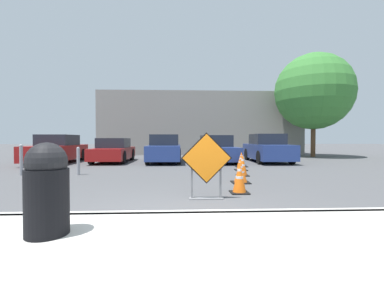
# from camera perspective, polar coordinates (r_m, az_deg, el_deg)

# --- Properties ---
(ground_plane) EXTENTS (96.00, 96.00, 0.00)m
(ground_plane) POSITION_cam_1_polar(r_m,az_deg,el_deg) (14.13, -3.00, -4.09)
(ground_plane) COLOR #4C4C4F
(sidewalk_strip) EXTENTS (27.71, 3.12, 0.14)m
(sidewalk_strip) POSITION_cam_1_polar(r_m,az_deg,el_deg) (2.80, -5.10, -24.98)
(sidewalk_strip) COLOR beige
(sidewalk_strip) RESTS_ON ground_plane
(curb_lip) EXTENTS (27.71, 0.20, 0.14)m
(curb_lip) POSITION_cam_1_polar(r_m,az_deg,el_deg) (4.26, -4.13, -15.67)
(curb_lip) COLOR beige
(curb_lip) RESTS_ON ground_plane
(road_closed_sign) EXTENTS (1.10, 0.20, 1.44)m
(road_closed_sign) POSITION_cam_1_polar(r_m,az_deg,el_deg) (5.52, 3.24, -4.36)
(road_closed_sign) COLOR black
(road_closed_sign) RESTS_ON ground_plane
(traffic_cone_nearest) EXTENTS (0.43, 0.43, 0.76)m
(traffic_cone_nearest) POSITION_cam_1_polar(r_m,az_deg,el_deg) (6.29, 10.49, -7.38)
(traffic_cone_nearest) COLOR black
(traffic_cone_nearest) RESTS_ON ground_plane
(traffic_cone_second) EXTENTS (0.52, 0.52, 0.64)m
(traffic_cone_second) POSITION_cam_1_polar(r_m,az_deg,el_deg) (7.73, 10.75, -6.21)
(traffic_cone_second) COLOR black
(traffic_cone_second) RESTS_ON ground_plane
(traffic_cone_third) EXTENTS (0.41, 0.41, 0.76)m
(traffic_cone_third) POSITION_cam_1_polar(r_m,az_deg,el_deg) (9.17, 11.20, -4.67)
(traffic_cone_third) COLOR black
(traffic_cone_third) RESTS_ON ground_plane
(traffic_cone_fourth) EXTENTS (0.48, 0.48, 0.67)m
(traffic_cone_fourth) POSITION_cam_1_polar(r_m,az_deg,el_deg) (10.74, 10.83, -4.06)
(traffic_cone_fourth) COLOR black
(traffic_cone_fourth) RESTS_ON ground_plane
(traffic_cone_fifth) EXTENTS (0.52, 0.52, 0.70)m
(traffic_cone_fifth) POSITION_cam_1_polar(r_m,az_deg,el_deg) (12.09, 10.90, -3.39)
(traffic_cone_fifth) COLOR black
(traffic_cone_fifth) RESTS_ON ground_plane
(parked_car_nearest) EXTENTS (1.98, 4.75, 1.51)m
(parked_car_nearest) POSITION_cam_1_polar(r_m,az_deg,el_deg) (15.54, -27.69, -1.14)
(parked_car_nearest) COLOR maroon
(parked_car_nearest) RESTS_ON ground_plane
(parked_car_second) EXTENTS (1.83, 4.08, 1.33)m
(parked_car_second) POSITION_cam_1_polar(r_m,az_deg,el_deg) (14.96, -17.03, -1.45)
(parked_car_second) COLOR maroon
(parked_car_second) RESTS_ON ground_plane
(parked_car_third) EXTENTS (1.78, 4.15, 1.53)m
(parked_car_third) POSITION_cam_1_polar(r_m,az_deg,el_deg) (14.24, -6.08, -1.20)
(parked_car_third) COLOR navy
(parked_car_third) RESTS_ON ground_plane
(parked_car_fourth) EXTENTS (1.99, 4.46, 1.49)m
(parked_car_fourth) POSITION_cam_1_polar(r_m,az_deg,el_deg) (14.42, 5.37, -1.29)
(parked_car_fourth) COLOR navy
(parked_car_fourth) RESTS_ON ground_plane
(parked_car_fifth) EXTENTS (1.90, 4.26, 1.56)m
(parked_car_fifth) POSITION_cam_1_polar(r_m,az_deg,el_deg) (14.94, 16.40, -1.06)
(parked_car_fifth) COLOR navy
(parked_car_fifth) RESTS_ON ground_plane
(trash_bin) EXTENTS (0.50, 0.50, 1.12)m
(trash_bin) POSITION_cam_1_polar(r_m,az_deg,el_deg) (3.60, -29.54, -8.50)
(trash_bin) COLOR black
(trash_bin) RESTS_ON sidewalk_strip
(bollard_nearest) EXTENTS (0.12, 0.12, 1.01)m
(bollard_nearest) POSITION_cam_1_polar(r_m,az_deg,el_deg) (10.07, -23.95, -3.31)
(bollard_nearest) COLOR gray
(bollard_nearest) RESTS_ON ground_plane
(bollard_second) EXTENTS (0.12, 0.12, 1.11)m
(bollard_second) POSITION_cam_1_polar(r_m,az_deg,el_deg) (10.95, -33.71, -2.79)
(bollard_second) COLOR gray
(bollard_second) RESTS_ON ground_plane
(building_facade_backdrop) EXTENTS (16.57, 5.00, 5.10)m
(building_facade_backdrop) POSITION_cam_1_polar(r_m,az_deg,el_deg) (22.80, 1.75, 4.35)
(building_facade_backdrop) COLOR gray
(building_facade_backdrop) RESTS_ON ground_plane
(street_tree_behind_lot) EXTENTS (5.38, 5.38, 7.33)m
(street_tree_behind_lot) POSITION_cam_1_polar(r_m,az_deg,el_deg) (20.54, 25.40, 10.44)
(street_tree_behind_lot) COLOR #513823
(street_tree_behind_lot) RESTS_ON ground_plane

